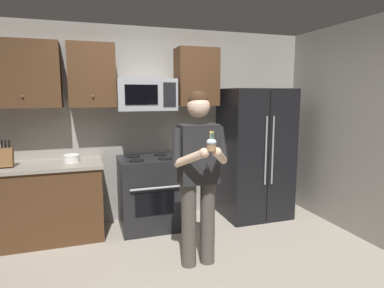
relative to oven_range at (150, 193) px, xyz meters
The scene contains 12 objects.
ground_plane 1.44m from the oven_range, 83.70° to the right, with size 6.00×6.00×0.00m, color #9E9384.
wall_back 0.94m from the oven_range, 69.02° to the left, with size 4.40×0.10×2.60m, color gray.
wall_right 2.75m from the oven_range, 23.81° to the right, with size 0.10×4.40×2.60m, color gray.
oven_range is the anchor object (origin of this frame).
microwave 1.26m from the oven_range, 89.98° to the left, with size 0.74×0.41×0.40m.
refrigerator 1.56m from the oven_range, ahead, with size 0.90×0.75×1.80m.
cabinet_row_upper 1.60m from the oven_range, 163.43° to the left, with size 2.78×0.36×0.76m.
counter_left 1.30m from the oven_range, behind, with size 1.44×0.66×0.92m.
knife_block 1.72m from the oven_range, behind, with size 0.16×0.15×0.32m.
bowl_large_white 1.06m from the oven_range, behind, with size 0.19×0.19×0.09m.
person 1.26m from the oven_range, 75.71° to the right, with size 0.60×0.48×1.76m.
cupcake 1.68m from the oven_range, 78.89° to the right, with size 0.09×0.09×0.17m.
Camera 1 is at (-0.91, -2.70, 1.73)m, focal length 30.60 mm.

